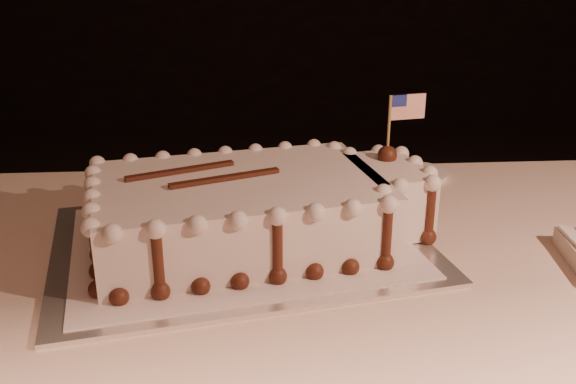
{
  "coord_description": "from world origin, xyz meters",
  "views": [
    {
      "loc": [
        -0.17,
        -0.37,
        1.23
      ],
      "look_at": [
        -0.1,
        0.6,
        0.84
      ],
      "focal_mm": 40.0,
      "sensor_mm": 36.0,
      "label": 1
    }
  ],
  "objects": [
    {
      "name": "sheet_cake",
      "position": [
        -0.15,
        0.61,
        0.81
      ],
      "size": [
        0.59,
        0.4,
        0.23
      ],
      "color": "silver",
      "rests_on": "doily"
    },
    {
      "name": "doily",
      "position": [
        -0.18,
        0.6,
        0.76
      ],
      "size": [
        0.61,
        0.51,
        0.0
      ],
      "primitive_type": "cube",
      "rotation": [
        0.0,
        0.0,
        0.19
      ],
      "color": "silver",
      "rests_on": "cake_board"
    },
    {
      "name": "cake_board",
      "position": [
        -0.18,
        0.6,
        0.75
      ],
      "size": [
        0.69,
        0.57,
        0.01
      ],
      "primitive_type": "cube",
      "rotation": [
        0.0,
        0.0,
        0.19
      ],
      "color": "silver",
      "rests_on": "banquet_table"
    },
    {
      "name": "side_plate",
      "position": [
        0.2,
        0.92,
        0.76
      ],
      "size": [
        0.14,
        0.14,
        0.01
      ],
      "primitive_type": "cylinder",
      "color": "white",
      "rests_on": "banquet_table"
    }
  ]
}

